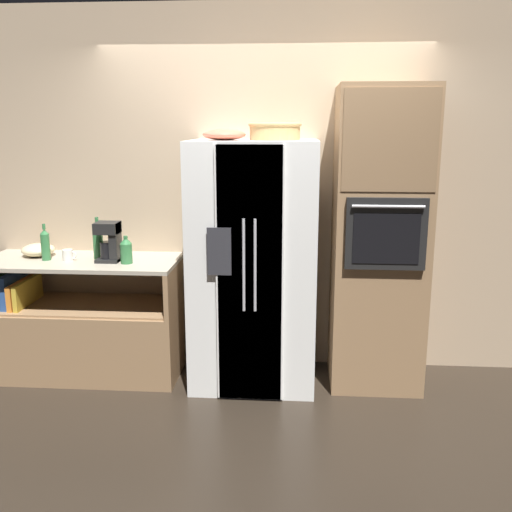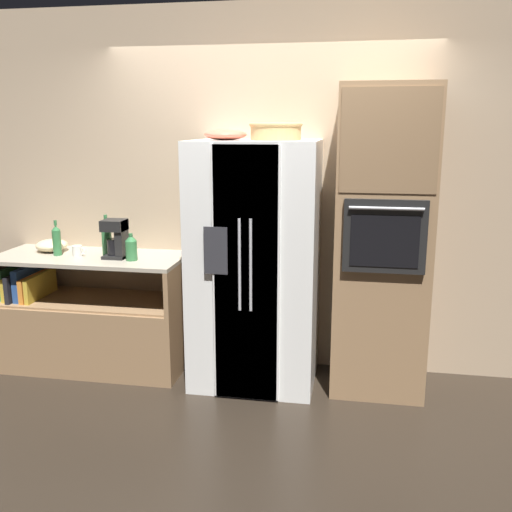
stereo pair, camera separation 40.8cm
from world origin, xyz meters
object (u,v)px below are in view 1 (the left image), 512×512
Objects in this scene: wicker_basket at (275,131)px; fruit_bowl at (224,135)px; bottle_short at (126,250)px; mixing_bowl at (38,250)px; mug at (68,255)px; bottle_tall at (98,241)px; refrigerator at (254,265)px; coffee_maker at (110,240)px; wall_oven at (379,240)px; bottle_wide at (45,244)px.

fruit_bowl is at bearing -173.88° from wicker_basket.
bottle_short is 0.83× the size of mixing_bowl.
bottle_tall is at bearing 23.17° from mug.
refrigerator is at bearing -4.62° from mixing_bowl.
bottle_short is at bearing -21.29° from coffee_maker.
fruit_bowl is 1.50m from mug.
fruit_bowl is at bearing -0.10° from bottle_short.
mug is (-2.32, -0.05, -0.14)m from wall_oven.
bottle_tall is 1.55× the size of bottle_short.
mixing_bowl is (-2.61, 0.08, -0.13)m from wall_oven.
wall_oven is 1.35m from fruit_bowl.
bottle_tall is 1.08× the size of coffee_maker.
mixing_bowl is (-0.12, 0.13, -0.07)m from bottle_wide.
wicker_basket reaches higher than coffee_maker.
coffee_maker reaches higher than bottle_wide.
refrigerator is 1.21m from bottle_tall.
fruit_bowl reaches higher than coffee_maker.
bottle_tall reaches higher than bottle_short.
bottle_tall is 0.39m from bottle_wide.
bottle_tall is (-1.20, 0.10, 0.15)m from refrigerator.
wall_oven is at bearing 1.27° from mug.
wall_oven is at bearing 3.20° from bottle_short.
bottle_short is at bearing -178.09° from wicker_basket.
refrigerator reaches higher than mixing_bowl.
coffee_maker is (0.13, -0.09, 0.02)m from bottle_tall.
coffee_maker is at bearing 176.50° from fruit_bowl.
wall_oven reaches higher than bottle_tall.
bottle_wide is 2.58× the size of mug.
refrigerator is 8.76× the size of bottle_short.
coffee_maker reaches higher than mixing_bowl.
wicker_basket is 1.48× the size of mixing_bowl.
mug is (-1.56, 0.02, -0.92)m from wicker_basket.
wicker_basket is 1.79× the size of bottle_short.
refrigerator is at bearing -0.42° from bottle_wide.
mug is at bearing 179.72° from refrigerator.
bottle_short is at bearing -176.80° from wall_oven.
wall_oven is 1.98m from coffee_maker.
wall_oven reaches higher than mug.
refrigerator is at bearing -4.54° from bottle_tall.
mug is (-0.47, 0.05, -0.06)m from bottle_short.
fruit_bowl is 1.08× the size of bottle_wide.
refrigerator is at bearing -0.28° from mug.
bottle_short is at bearing -13.56° from mixing_bowl.
wicker_basket is 3.44× the size of mug.
fruit_bowl reaches higher than mug.
bottle_tall reaches higher than mixing_bowl.
bottle_short is at bearing -177.23° from refrigerator.
bottle_wide is at bearing 174.90° from bottle_short.
mixing_bowl is at bearing 155.86° from mug.
wall_oven reaches higher than bottle_short.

